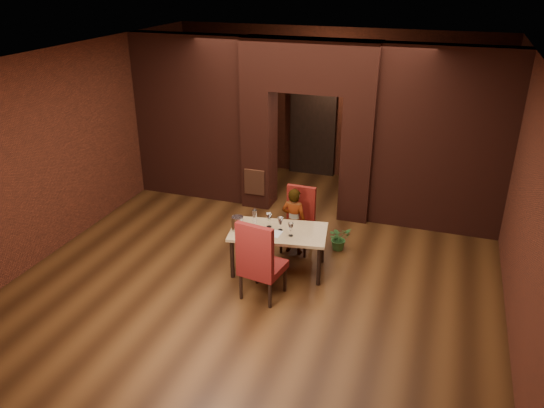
# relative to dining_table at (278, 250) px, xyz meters

# --- Properties ---
(floor) EXTENTS (8.00, 8.00, 0.00)m
(floor) POSITION_rel_dining_table_xyz_m (-0.20, 0.30, -0.34)
(floor) COLOR #4A2A12
(floor) RESTS_ON ground
(ceiling) EXTENTS (7.00, 8.00, 0.04)m
(ceiling) POSITION_rel_dining_table_xyz_m (-0.20, 0.30, 2.86)
(ceiling) COLOR silver
(ceiling) RESTS_ON ground
(wall_back) EXTENTS (7.00, 0.04, 3.20)m
(wall_back) POSITION_rel_dining_table_xyz_m (-0.20, 4.30, 1.26)
(wall_back) COLOR #622515
(wall_back) RESTS_ON ground
(wall_front) EXTENTS (7.00, 0.04, 3.20)m
(wall_front) POSITION_rel_dining_table_xyz_m (-0.20, -3.70, 1.26)
(wall_front) COLOR #622515
(wall_front) RESTS_ON ground
(wall_left) EXTENTS (0.04, 8.00, 3.20)m
(wall_left) POSITION_rel_dining_table_xyz_m (-3.70, 0.30, 1.26)
(wall_left) COLOR #622515
(wall_left) RESTS_ON ground
(wall_right) EXTENTS (0.04, 8.00, 3.20)m
(wall_right) POSITION_rel_dining_table_xyz_m (3.30, 0.30, 1.26)
(wall_right) COLOR #622515
(wall_right) RESTS_ON ground
(pillar_left) EXTENTS (0.55, 0.55, 2.30)m
(pillar_left) POSITION_rel_dining_table_xyz_m (-1.15, 2.30, 0.81)
(pillar_left) COLOR maroon
(pillar_left) RESTS_ON ground
(pillar_right) EXTENTS (0.55, 0.55, 2.30)m
(pillar_right) POSITION_rel_dining_table_xyz_m (0.75, 2.30, 0.81)
(pillar_right) COLOR maroon
(pillar_right) RESTS_ON ground
(lintel) EXTENTS (2.45, 0.55, 0.90)m
(lintel) POSITION_rel_dining_table_xyz_m (-0.20, 2.30, 2.41)
(lintel) COLOR maroon
(lintel) RESTS_ON ground
(wing_wall_left) EXTENTS (2.28, 0.35, 3.20)m
(wing_wall_left) POSITION_rel_dining_table_xyz_m (-2.56, 2.30, 1.26)
(wing_wall_left) COLOR maroon
(wing_wall_left) RESTS_ON ground
(wing_wall_right) EXTENTS (2.28, 0.35, 3.20)m
(wing_wall_right) POSITION_rel_dining_table_xyz_m (2.16, 2.30, 1.26)
(wing_wall_right) COLOR maroon
(wing_wall_right) RESTS_ON ground
(vent_panel) EXTENTS (0.40, 0.03, 0.50)m
(vent_panel) POSITION_rel_dining_table_xyz_m (-1.15, 2.01, 0.21)
(vent_panel) COLOR #A5532F
(vent_panel) RESTS_ON ground
(rear_door) EXTENTS (0.90, 0.08, 2.10)m
(rear_door) POSITION_rel_dining_table_xyz_m (-0.60, 4.24, 0.71)
(rear_door) COLOR black
(rear_door) RESTS_ON ground
(rear_door_frame) EXTENTS (1.02, 0.04, 2.22)m
(rear_door_frame) POSITION_rel_dining_table_xyz_m (-0.60, 4.20, 0.71)
(rear_door_frame) COLOR black
(rear_door_frame) RESTS_ON ground
(dining_table) EXTENTS (1.56, 1.04, 0.68)m
(dining_table) POSITION_rel_dining_table_xyz_m (0.00, 0.00, 0.00)
(dining_table) COLOR tan
(dining_table) RESTS_ON ground
(chair_far) EXTENTS (0.50, 0.50, 1.06)m
(chair_far) POSITION_rel_dining_table_xyz_m (0.09, 0.70, 0.19)
(chair_far) COLOR maroon
(chair_far) RESTS_ON ground
(chair_near) EXTENTS (0.63, 0.63, 1.22)m
(chair_near) POSITION_rel_dining_table_xyz_m (0.01, -0.73, 0.27)
(chair_near) COLOR maroon
(chair_near) RESTS_ON ground
(person_seated) EXTENTS (0.44, 0.31, 1.14)m
(person_seated) POSITION_rel_dining_table_xyz_m (0.06, 0.61, 0.23)
(person_seated) COLOR silver
(person_seated) RESTS_ON ground
(wine_glass_a) EXTENTS (0.09, 0.09, 0.22)m
(wine_glass_a) POSITION_rel_dining_table_xyz_m (-0.18, 0.08, 0.45)
(wine_glass_a) COLOR white
(wine_glass_a) RESTS_ON dining_table
(wine_glass_b) EXTENTS (0.09, 0.09, 0.21)m
(wine_glass_b) POSITION_rel_dining_table_xyz_m (0.02, 0.03, 0.45)
(wine_glass_b) COLOR white
(wine_glass_b) RESTS_ON dining_table
(wine_glass_c) EXTENTS (0.09, 0.09, 0.21)m
(wine_glass_c) POSITION_rel_dining_table_xyz_m (0.22, -0.10, 0.44)
(wine_glass_c) COLOR white
(wine_glass_c) RESTS_ON dining_table
(tasting_sheet) EXTENTS (0.34, 0.26, 0.00)m
(tasting_sheet) POSITION_rel_dining_table_xyz_m (-0.09, -0.11, 0.34)
(tasting_sheet) COLOR silver
(tasting_sheet) RESTS_ON dining_table
(wine_bucket) EXTENTS (0.18, 0.18, 0.22)m
(wine_bucket) POSITION_rel_dining_table_xyz_m (-0.59, -0.18, 0.45)
(wine_bucket) COLOR #AEAEB5
(wine_bucket) RESTS_ON dining_table
(water_bottle) EXTENTS (0.07, 0.07, 0.29)m
(water_bottle) POSITION_rel_dining_table_xyz_m (-0.39, 0.03, 0.48)
(water_bottle) COLOR white
(water_bottle) RESTS_ON dining_table
(potted_plant) EXTENTS (0.49, 0.49, 0.41)m
(potted_plant) POSITION_rel_dining_table_xyz_m (0.75, 0.94, -0.13)
(potted_plant) COLOR #32642A
(potted_plant) RESTS_ON ground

